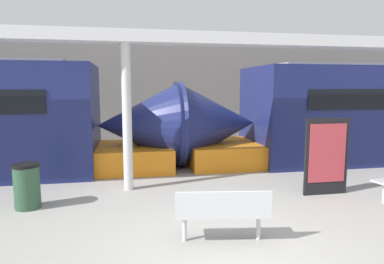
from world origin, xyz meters
TOP-DOWN VIEW (x-y plane):
  - ground_plane at (0.00, 0.00)m, footprint 60.00×60.00m
  - station_wall at (0.00, 10.96)m, footprint 56.00×0.20m
  - bench_near at (-0.01, 0.27)m, footprint 1.54×0.65m
  - trash_bin at (-3.49, 2.52)m, footprint 0.53×0.53m
  - poster_board at (2.98, 2.22)m, footprint 1.05×0.07m
  - support_column_near at (-1.46, 3.44)m, footprint 0.22×0.22m
  - canopy_beam at (-1.46, 3.44)m, footprint 28.00×0.60m

SIDE VIEW (x-z plane):
  - ground_plane at x=0.00m, z-range 0.00..0.00m
  - trash_bin at x=-3.49m, z-range 0.00..0.92m
  - bench_near at x=-0.01m, z-range 0.09..0.96m
  - poster_board at x=2.98m, z-range 0.01..1.77m
  - support_column_near at x=-1.46m, z-range 0.00..3.46m
  - station_wall at x=0.00m, z-range 0.00..5.00m
  - canopy_beam at x=-1.46m, z-range 3.46..3.74m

